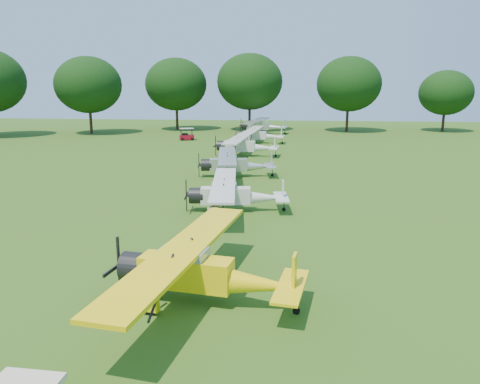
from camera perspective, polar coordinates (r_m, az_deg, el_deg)
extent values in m
plane|color=#325214|center=(25.54, -4.75, -4.63)|extent=(160.00, 160.00, 0.00)
cylinder|color=black|center=(86.10, 23.54, 8.01)|extent=(0.44, 0.44, 3.70)
ellipsoid|color=black|center=(85.92, 23.81, 11.01)|extent=(8.63, 8.63, 7.34)
cylinder|color=black|center=(80.89, 12.93, 8.79)|extent=(0.44, 0.44, 4.51)
ellipsoid|color=black|center=(80.71, 13.13, 12.69)|extent=(10.52, 10.52, 8.94)
cylinder|color=black|center=(81.10, 1.17, 9.20)|extent=(0.44, 0.44, 4.74)
ellipsoid|color=black|center=(80.93, 1.19, 13.29)|extent=(11.05, 11.05, 9.39)
cylinder|color=black|center=(82.92, -7.69, 9.08)|extent=(0.44, 0.44, 4.49)
ellipsoid|color=black|center=(82.74, -7.80, 12.87)|extent=(10.47, 10.47, 8.90)
cylinder|color=black|center=(79.15, -17.74, 8.39)|extent=(0.44, 0.44, 4.44)
ellipsoid|color=black|center=(78.96, -18.01, 12.31)|extent=(10.36, 10.36, 8.80)
cube|color=yellow|center=(17.19, -6.57, -9.69)|extent=(3.49, 1.52, 1.11)
cone|color=yellow|center=(16.49, 2.88, -11.23)|extent=(3.07, 1.40, 0.95)
cube|color=#8CA5B2|center=(17.01, -6.96, -7.84)|extent=(1.82, 1.22, 0.58)
cylinder|color=black|center=(17.98, -12.61, -8.89)|extent=(1.11, 1.23, 1.10)
cube|color=black|center=(18.29, -14.54, -8.61)|extent=(0.08, 0.13, 2.22)
cube|color=yellow|center=(16.92, -6.98, -7.01)|extent=(3.25, 11.29, 0.15)
cube|color=yellow|center=(16.12, 6.63, -9.85)|extent=(0.19, 0.59, 1.37)
cube|color=yellow|center=(16.32, 6.21, -11.36)|extent=(1.35, 3.06, 0.09)
cylinder|color=black|center=(16.74, -10.96, -13.48)|extent=(0.65, 0.27, 0.63)
cylinder|color=black|center=(18.92, -7.46, -10.14)|extent=(0.65, 0.27, 0.63)
cylinder|color=black|center=(16.67, 6.88, -14.17)|extent=(0.26, 0.12, 0.25)
cube|color=silver|center=(28.92, -1.76, -0.43)|extent=(3.13, 1.22, 1.00)
cone|color=silver|center=(28.99, 3.34, -0.71)|extent=(2.75, 1.14, 0.86)
cube|color=#8CA5B2|center=(28.80, -1.96, 0.58)|extent=(1.61, 1.03, 0.53)
cylinder|color=black|center=(29.03, -5.34, -0.43)|extent=(0.96, 1.08, 0.99)
cube|color=black|center=(29.09, -6.56, -0.43)|extent=(0.07, 0.12, 2.01)
cube|color=silver|center=(28.75, -1.96, 1.05)|extent=(2.45, 10.21, 0.13)
cube|color=silver|center=(28.96, 5.24, 0.21)|extent=(0.15, 0.53, 1.24)
cube|color=silver|center=(29.05, 5.03, -0.61)|extent=(1.09, 2.74, 0.09)
cylinder|color=black|center=(27.97, -3.39, -2.43)|extent=(0.59, 0.21, 0.57)
cylinder|color=black|center=(30.28, -3.14, -1.23)|extent=(0.59, 0.21, 0.57)
cylinder|color=black|center=(29.26, 5.37, -2.12)|extent=(0.24, 0.10, 0.23)
cube|color=silver|center=(39.84, -1.41, 3.33)|extent=(3.25, 1.34, 1.04)
cone|color=silver|center=(39.96, 2.42, 3.14)|extent=(2.86, 1.24, 0.89)
cube|color=#8CA5B2|center=(39.75, -1.56, 4.10)|extent=(1.68, 1.11, 0.54)
cylinder|color=black|center=(39.88, -4.11, 3.31)|extent=(1.01, 1.13, 1.03)
cube|color=black|center=(39.91, -5.03, 3.30)|extent=(0.07, 0.13, 2.07)
cube|color=silver|center=(39.71, -1.56, 4.45)|extent=(2.79, 10.56, 0.14)
cube|color=silver|center=(39.96, 3.84, 3.84)|extent=(0.17, 0.55, 1.28)
cube|color=silver|center=(40.02, 3.69, 3.21)|extent=(1.19, 2.85, 0.09)
cylinder|color=black|center=(38.76, -2.57, 1.94)|extent=(0.61, 0.23, 0.59)
cylinder|color=black|center=(41.19, -2.51, 2.60)|extent=(0.61, 0.23, 0.59)
cylinder|color=black|center=(40.19, 3.95, 2.06)|extent=(0.25, 0.11, 0.24)
cube|color=silver|center=(51.57, -0.06, 5.62)|extent=(3.43, 1.21, 1.11)
cone|color=silver|center=(51.20, 3.09, 5.37)|extent=(3.00, 1.13, 0.95)
cube|color=#8CA5B2|center=(51.52, -0.18, 6.26)|extent=(1.74, 1.07, 0.58)
cylinder|color=black|center=(51.94, -2.25, 5.66)|extent=(1.02, 1.15, 1.10)
cube|color=black|center=(52.08, -2.99, 5.68)|extent=(0.07, 0.13, 2.21)
cube|color=silver|center=(51.49, -0.18, 6.55)|extent=(2.23, 11.24, 0.15)
cube|color=silver|center=(51.03, 4.28, 5.92)|extent=(0.14, 0.58, 1.37)
cube|color=silver|center=(51.10, 4.15, 5.40)|extent=(1.08, 3.00, 0.09)
cylinder|color=black|center=(50.54, -1.26, 4.56)|extent=(0.64, 0.21, 0.63)
cylinder|color=black|center=(53.11, -0.72, 4.98)|extent=(0.64, 0.21, 0.63)
cylinder|color=black|center=(51.20, 4.37, 4.42)|extent=(0.26, 0.10, 0.25)
cube|color=silver|center=(63.30, 1.77, 6.92)|extent=(3.22, 1.17, 1.04)
cone|color=silver|center=(62.99, 4.18, 6.73)|extent=(2.82, 1.09, 0.89)
cube|color=#8CA5B2|center=(63.26, 1.68, 7.41)|extent=(1.64, 1.02, 0.54)
cylinder|color=black|center=(63.60, 0.09, 6.95)|extent=(0.96, 1.09, 1.03)
cube|color=black|center=(63.72, -0.48, 6.96)|extent=(0.07, 0.12, 2.07)
cube|color=silver|center=(63.24, 1.68, 7.63)|extent=(2.20, 10.53, 0.14)
cube|color=silver|center=(62.84, 5.09, 7.15)|extent=(0.14, 0.55, 1.28)
cube|color=silver|center=(62.90, 4.99, 6.75)|extent=(1.04, 2.81, 0.09)
cylinder|color=black|center=(62.30, 0.88, 6.14)|extent=(0.60, 0.20, 0.59)
cylinder|color=black|center=(64.71, 1.23, 6.40)|extent=(0.60, 0.20, 0.59)
cylinder|color=black|center=(62.97, 5.15, 6.00)|extent=(0.24, 0.10, 0.24)
cube|color=silver|center=(76.02, 2.25, 8.06)|extent=(3.78, 1.63, 1.20)
cone|color=silver|center=(75.43, 4.57, 7.86)|extent=(3.32, 1.50, 1.03)
cube|color=#8CA5B2|center=(75.99, 2.17, 8.53)|extent=(1.97, 1.32, 0.63)
cylinder|color=black|center=(76.51, 0.65, 8.10)|extent=(1.20, 1.33, 1.19)
cube|color=black|center=(76.70, 0.10, 8.11)|extent=(0.09, 0.15, 2.40)
cube|color=silver|center=(75.97, 2.18, 8.75)|extent=(3.48, 12.24, 0.16)
cube|color=silver|center=(75.19, 5.44, 8.26)|extent=(0.21, 0.64, 1.49)
cube|color=silver|center=(75.26, 5.35, 7.87)|extent=(1.45, 3.31, 0.10)
cylinder|color=black|center=(74.91, 1.32, 7.33)|extent=(0.71, 0.29, 0.69)
cylinder|color=black|center=(77.69, 1.81, 7.53)|extent=(0.71, 0.29, 0.69)
cylinder|color=black|center=(75.31, 5.50, 7.15)|extent=(0.29, 0.13, 0.27)
cube|color=#A00B1F|center=(67.13, -6.52, 6.65)|extent=(2.25, 1.72, 0.63)
cube|color=black|center=(67.05, -6.76, 6.95)|extent=(1.11, 1.22, 0.41)
cube|color=silver|center=(67.01, -6.54, 7.71)|extent=(2.20, 1.77, 0.07)
cylinder|color=black|center=(66.51, -7.03, 6.40)|extent=(0.42, 0.26, 0.40)
cylinder|color=black|center=(67.62, -7.16, 6.50)|extent=(0.42, 0.26, 0.40)
cylinder|color=black|center=(66.70, -5.86, 6.45)|extent=(0.42, 0.26, 0.40)
cylinder|color=black|center=(67.80, -6.01, 6.55)|extent=(0.42, 0.26, 0.40)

